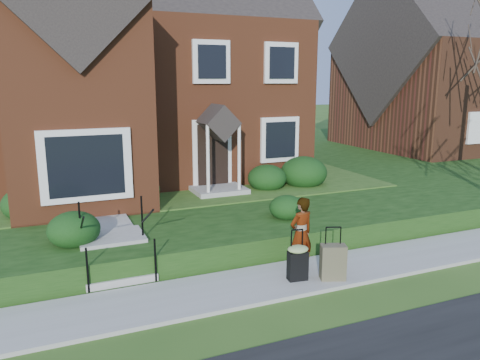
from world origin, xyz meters
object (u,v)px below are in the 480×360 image
suitcase_olive (333,262)px  front_steps (115,251)px  suitcase_black (298,261)px  woman (301,234)px

suitcase_olive → front_steps: bearing=171.0°
front_steps → suitcase_olive: size_ratio=1.85×
front_steps → suitcase_black: front_steps is taller
front_steps → suitcase_olive: bearing=-29.7°
front_steps → suitcase_black: (3.32, -2.04, 0.01)m
woman → suitcase_olive: bearing=104.3°
woman → suitcase_olive: (0.34, -0.71, -0.43)m
front_steps → woman: size_ratio=1.27×
suitcase_olive → woman: bearing=136.5°
suitcase_black → front_steps: bearing=156.1°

